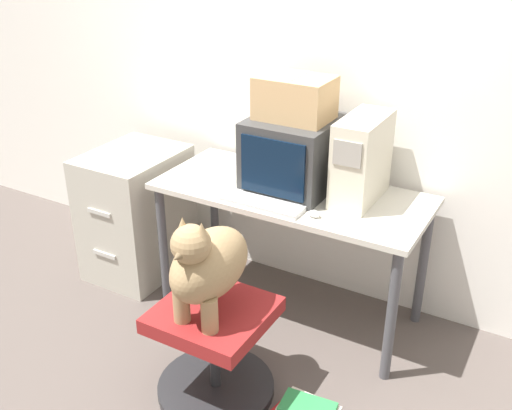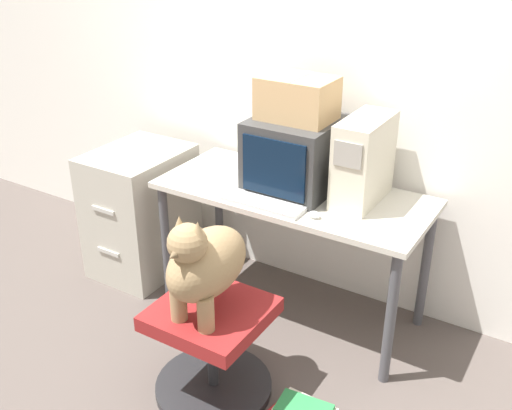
{
  "view_description": "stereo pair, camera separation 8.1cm",
  "coord_description": "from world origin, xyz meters",
  "px_view_note": "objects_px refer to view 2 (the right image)",
  "views": [
    {
      "loc": [
        1.24,
        -2.21,
        2.03
      ],
      "look_at": [
        -0.01,
        -0.04,
        0.81
      ],
      "focal_mm": 42.0,
      "sensor_mm": 36.0,
      "label": 1
    },
    {
      "loc": [
        1.3,
        -2.17,
        2.03
      ],
      "look_at": [
        -0.01,
        -0.04,
        0.81
      ],
      "focal_mm": 42.0,
      "sensor_mm": 36.0,
      "label": 2
    }
  ],
  "objects_px": {
    "pc_tower": "(364,160)",
    "filing_cabinet": "(141,211)",
    "keyboard": "(264,203)",
    "cardboard_box": "(297,98)",
    "office_chair": "(213,347)",
    "dog": "(205,263)",
    "crt_monitor": "(295,154)"
  },
  "relations": [
    {
      "from": "office_chair",
      "to": "dog",
      "type": "xyz_separation_m",
      "value": [
        0.0,
        -0.03,
        0.47
      ]
    },
    {
      "from": "keyboard",
      "to": "cardboard_box",
      "type": "distance_m",
      "value": 0.54
    },
    {
      "from": "office_chair",
      "to": "filing_cabinet",
      "type": "relative_size",
      "value": 0.71
    },
    {
      "from": "crt_monitor",
      "to": "filing_cabinet",
      "type": "bearing_deg",
      "value": -173.74
    },
    {
      "from": "crt_monitor",
      "to": "cardboard_box",
      "type": "xyz_separation_m",
      "value": [
        0.0,
        0.0,
        0.29
      ]
    },
    {
      "from": "dog",
      "to": "keyboard",
      "type": "bearing_deg",
      "value": 94.47
    },
    {
      "from": "keyboard",
      "to": "office_chair",
      "type": "relative_size",
      "value": 0.76
    },
    {
      "from": "office_chair",
      "to": "cardboard_box",
      "type": "xyz_separation_m",
      "value": [
        -0.02,
        0.79,
        0.96
      ]
    },
    {
      "from": "dog",
      "to": "cardboard_box",
      "type": "xyz_separation_m",
      "value": [
        -0.02,
        0.83,
        0.5
      ]
    },
    {
      "from": "pc_tower",
      "to": "keyboard",
      "type": "xyz_separation_m",
      "value": [
        -0.38,
        -0.31,
        -0.2
      ]
    },
    {
      "from": "pc_tower",
      "to": "office_chair",
      "type": "height_order",
      "value": "pc_tower"
    },
    {
      "from": "pc_tower",
      "to": "dog",
      "type": "xyz_separation_m",
      "value": [
        -0.33,
        -0.86,
        -0.24
      ]
    },
    {
      "from": "crt_monitor",
      "to": "cardboard_box",
      "type": "bearing_deg",
      "value": 90.0
    },
    {
      "from": "pc_tower",
      "to": "filing_cabinet",
      "type": "height_order",
      "value": "pc_tower"
    },
    {
      "from": "keyboard",
      "to": "cardboard_box",
      "type": "xyz_separation_m",
      "value": [
        0.02,
        0.27,
        0.46
      ]
    },
    {
      "from": "pc_tower",
      "to": "dog",
      "type": "relative_size",
      "value": 0.85
    },
    {
      "from": "office_chair",
      "to": "dog",
      "type": "height_order",
      "value": "dog"
    },
    {
      "from": "pc_tower",
      "to": "filing_cabinet",
      "type": "xyz_separation_m",
      "value": [
        -1.35,
        -0.15,
        -0.57
      ]
    },
    {
      "from": "keyboard",
      "to": "filing_cabinet",
      "type": "bearing_deg",
      "value": 170.57
    },
    {
      "from": "keyboard",
      "to": "dog",
      "type": "distance_m",
      "value": 0.55
    },
    {
      "from": "pc_tower",
      "to": "office_chair",
      "type": "xyz_separation_m",
      "value": [
        -0.33,
        -0.83,
        -0.7
      ]
    },
    {
      "from": "crt_monitor",
      "to": "keyboard",
      "type": "xyz_separation_m",
      "value": [
        -0.02,
        -0.27,
        -0.17
      ]
    },
    {
      "from": "filing_cabinet",
      "to": "cardboard_box",
      "type": "relative_size",
      "value": 2.16
    },
    {
      "from": "office_chair",
      "to": "cardboard_box",
      "type": "relative_size",
      "value": 1.53
    },
    {
      "from": "keyboard",
      "to": "cardboard_box",
      "type": "bearing_deg",
      "value": 85.37
    },
    {
      "from": "office_chair",
      "to": "filing_cabinet",
      "type": "height_order",
      "value": "filing_cabinet"
    },
    {
      "from": "office_chair",
      "to": "filing_cabinet",
      "type": "xyz_separation_m",
      "value": [
        -1.01,
        0.68,
        0.13
      ]
    },
    {
      "from": "keyboard",
      "to": "crt_monitor",
      "type": "bearing_deg",
      "value": 85.31
    },
    {
      "from": "keyboard",
      "to": "office_chair",
      "type": "distance_m",
      "value": 0.72
    },
    {
      "from": "dog",
      "to": "cardboard_box",
      "type": "distance_m",
      "value": 0.97
    },
    {
      "from": "dog",
      "to": "filing_cabinet",
      "type": "height_order",
      "value": "dog"
    },
    {
      "from": "pc_tower",
      "to": "cardboard_box",
      "type": "relative_size",
      "value": 1.18
    }
  ]
}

